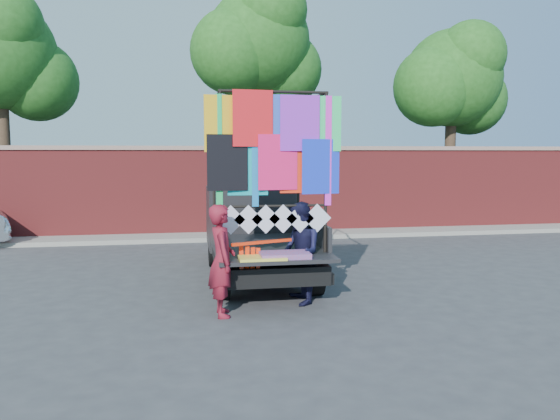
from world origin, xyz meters
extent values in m
plane|color=#38383A|center=(0.00, 0.00, 0.00)|extent=(90.00, 90.00, 0.00)
cube|color=maroon|center=(0.00, 7.00, 1.25)|extent=(30.00, 0.35, 2.50)
cube|color=gray|center=(0.00, 7.00, 2.55)|extent=(30.00, 0.45, 0.12)
cube|color=gray|center=(0.00, 6.30, 0.06)|extent=(30.00, 1.20, 0.12)
cylinder|color=#38281C|center=(-6.50, 8.20, 2.45)|extent=(0.36, 0.36, 4.90)
sphere|color=#1E5418|center=(-5.60, 8.60, 4.55)|extent=(2.40, 2.40, 2.40)
sphere|color=#1E5418|center=(-6.20, 7.60, 5.95)|extent=(2.20, 2.20, 2.20)
cylinder|color=#38281C|center=(1.00, 8.20, 2.73)|extent=(0.36, 0.36, 5.46)
sphere|color=#1E5418|center=(1.00, 8.20, 5.85)|extent=(3.20, 3.20, 3.20)
sphere|color=#1E5418|center=(1.90, 8.60, 5.07)|extent=(2.40, 2.40, 2.40)
sphere|color=#1E5418|center=(0.20, 7.90, 5.46)|extent=(2.60, 2.60, 2.60)
sphere|color=#1E5418|center=(1.30, 7.60, 6.63)|extent=(2.20, 2.20, 2.20)
cylinder|color=#38281C|center=(7.50, 8.20, 2.27)|extent=(0.36, 0.36, 4.55)
sphere|color=#1E5418|center=(7.50, 8.20, 4.88)|extent=(3.20, 3.20, 3.20)
sphere|color=#1E5418|center=(8.40, 8.60, 4.23)|extent=(2.40, 2.40, 2.40)
sphere|color=#1E5418|center=(6.70, 7.90, 4.55)|extent=(2.60, 2.60, 2.60)
sphere|color=#1E5418|center=(7.80, 7.60, 5.52)|extent=(2.20, 2.20, 2.20)
cylinder|color=black|center=(-0.72, 2.58, 0.33)|extent=(0.22, 0.66, 0.66)
cylinder|color=black|center=(-0.72, -0.13, 0.33)|extent=(0.22, 0.66, 0.66)
cylinder|color=black|center=(0.84, 2.58, 0.33)|extent=(0.22, 0.66, 0.66)
cylinder|color=black|center=(0.84, -0.13, 0.33)|extent=(0.22, 0.66, 0.66)
cube|color=black|center=(0.06, 1.17, 0.50)|extent=(1.70, 4.21, 0.30)
cube|color=black|center=(0.06, 0.42, 0.78)|extent=(1.81, 2.31, 0.10)
cube|color=black|center=(-0.82, 0.42, 1.00)|extent=(0.06, 2.31, 0.45)
cube|color=black|center=(0.94, 0.42, 1.00)|extent=(0.06, 2.31, 0.45)
cube|color=black|center=(0.06, 1.56, 1.00)|extent=(1.81, 0.06, 0.45)
cube|color=black|center=(0.06, 2.53, 1.05)|extent=(1.81, 1.60, 1.25)
cube|color=#8C9EAD|center=(0.06, 2.08, 1.45)|extent=(1.60, 0.06, 0.55)
cube|color=#8C9EAD|center=(0.06, 3.28, 1.25)|extent=(1.60, 0.10, 0.70)
cube|color=black|center=(0.06, 3.63, 0.80)|extent=(1.76, 0.90, 0.55)
cube|color=black|center=(0.06, -0.98, 0.80)|extent=(1.81, 0.55, 0.06)
cube|color=black|center=(0.06, -0.75, 0.42)|extent=(1.86, 0.15, 0.18)
cylinder|color=black|center=(-0.76, -0.63, 2.09)|extent=(0.05, 0.05, 2.51)
cylinder|color=black|center=(-0.76, 1.48, 2.09)|extent=(0.05, 0.05, 2.51)
cylinder|color=black|center=(0.88, -0.63, 2.09)|extent=(0.05, 0.05, 2.51)
cylinder|color=black|center=(0.88, 1.48, 2.09)|extent=(0.05, 0.05, 2.51)
cylinder|color=black|center=(0.06, -0.63, 3.34)|extent=(1.70, 0.04, 0.04)
cylinder|color=black|center=(0.06, 1.48, 3.34)|extent=(1.70, 0.04, 0.04)
cylinder|color=black|center=(-0.76, 0.42, 3.34)|extent=(0.04, 2.16, 0.04)
cylinder|color=black|center=(0.88, 0.42, 3.34)|extent=(0.04, 2.16, 0.04)
cylinder|color=black|center=(0.06, -0.63, 1.58)|extent=(1.70, 0.04, 0.04)
cube|color=yellow|center=(-0.69, -0.65, 2.89)|extent=(0.62, 0.02, 0.85)
cube|color=red|center=(-0.32, -0.69, 2.89)|extent=(0.62, 0.02, 0.85)
cube|color=blue|center=(0.06, -0.65, 2.89)|extent=(0.62, 0.02, 0.85)
cube|color=purple|center=(0.44, -0.69, 2.89)|extent=(0.62, 0.02, 0.85)
cube|color=#27DE6F|center=(0.81, -0.65, 2.89)|extent=(0.62, 0.02, 0.85)
cube|color=black|center=(-0.69, -0.69, 2.24)|extent=(0.62, 0.02, 0.85)
cube|color=#0B9CA3|center=(-0.32, -0.65, 2.24)|extent=(0.62, 0.02, 0.85)
cube|color=#F71B62|center=(0.06, -0.69, 2.24)|extent=(0.62, 0.02, 0.85)
cube|color=#FD3115|center=(0.44, -0.65, 2.24)|extent=(0.62, 0.02, 0.85)
cube|color=#1937E8|center=(0.81, -0.69, 2.24)|extent=(0.62, 0.02, 0.85)
cube|color=#17B859|center=(-0.79, -0.67, 2.44)|extent=(0.10, 0.01, 1.70)
cube|color=#F729DC|center=(0.91, -0.67, 2.44)|extent=(0.10, 0.01, 1.70)
cube|color=blue|center=(-0.24, -0.67, 2.44)|extent=(0.10, 0.01, 1.70)
cube|color=white|center=(-0.62, -0.66, 1.38)|extent=(0.45, 0.01, 0.45)
cube|color=white|center=(-0.35, -0.66, 1.38)|extent=(0.45, 0.01, 0.45)
cube|color=white|center=(-0.08, -0.66, 1.38)|extent=(0.45, 0.01, 0.45)
cube|color=white|center=(0.20, -0.66, 1.38)|extent=(0.45, 0.01, 0.45)
cube|color=white|center=(0.47, -0.66, 1.38)|extent=(0.45, 0.01, 0.45)
cube|color=white|center=(0.74, -0.66, 1.38)|extent=(0.45, 0.01, 0.45)
cube|color=#E1323C|center=(0.16, -0.98, 0.87)|extent=(0.75, 0.45, 0.08)
cube|color=#DDD045|center=(-0.19, -1.05, 0.85)|extent=(0.70, 0.40, 0.04)
imported|color=maroon|center=(-0.79, -1.03, 0.83)|extent=(0.44, 0.63, 1.66)
imported|color=black|center=(0.47, -0.59, 0.82)|extent=(0.64, 0.81, 1.64)
cube|color=#FF310D|center=(-0.16, -0.81, 1.05)|extent=(0.98, 0.39, 0.04)
cube|color=#FF310D|center=(-0.48, -0.83, 0.73)|extent=(0.06, 0.02, 0.59)
cube|color=#FF310D|center=(-0.39, -0.83, 0.71)|extent=(0.06, 0.02, 0.59)
cube|color=#FF310D|center=(-0.31, -0.83, 0.69)|extent=(0.06, 0.02, 0.59)
cube|color=#FF310D|center=(-0.22, -0.83, 0.67)|extent=(0.06, 0.02, 0.59)
camera|label=1|loc=(-1.31, -8.98, 2.41)|focal=35.00mm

